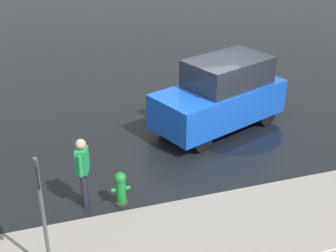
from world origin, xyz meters
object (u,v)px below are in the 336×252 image
Objects in this scene: fire_hydrant at (121,189)px; pedestrian at (83,167)px; sign_post at (41,201)px; moving_hatchback at (221,95)px.

fire_hydrant is 0.50× the size of pedestrian.
moving_hatchback is at bearing -139.56° from sign_post.
sign_post is (0.93, 1.90, 0.62)m from pedestrian.
moving_hatchback is 5.30× the size of fire_hydrant.
fire_hydrant is 0.33× the size of sign_post.
pedestrian reaches higher than fire_hydrant.
moving_hatchback is 1.77× the size of sign_post.
fire_hydrant is at bearing 38.20° from moving_hatchback.
pedestrian is at bearing 30.88° from moving_hatchback.
sign_post is at bearing 40.44° from moving_hatchback.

